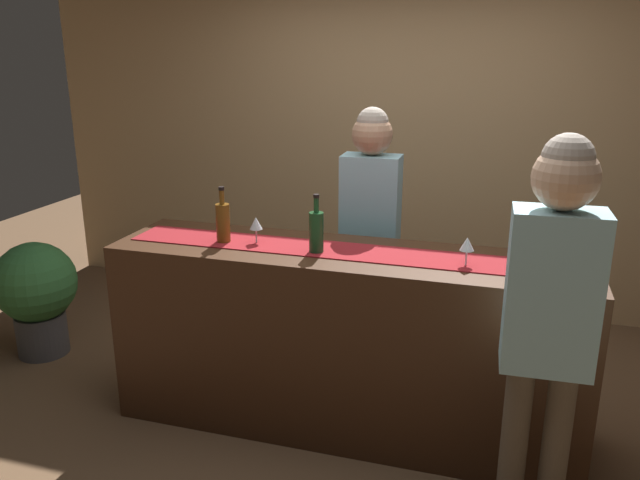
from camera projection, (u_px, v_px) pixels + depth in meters
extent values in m
plane|color=brown|center=(343.00, 423.00, 3.51)|extent=(10.00, 10.00, 0.00)
cube|color=tan|center=(409.00, 122.00, 4.82)|extent=(6.00, 0.12, 2.90)
cube|color=#3D2314|center=(344.00, 341.00, 3.36)|extent=(2.45, 0.60, 1.00)
cube|color=maroon|center=(346.00, 251.00, 3.21)|extent=(2.33, 0.28, 0.01)
cylinder|color=brown|center=(223.00, 223.00, 3.33)|extent=(0.07, 0.07, 0.21)
cylinder|color=brown|center=(222.00, 197.00, 3.29)|extent=(0.03, 0.03, 0.08)
cylinder|color=black|center=(221.00, 188.00, 3.28)|extent=(0.03, 0.03, 0.02)
cylinder|color=#194723|center=(316.00, 233.00, 3.17)|extent=(0.07, 0.07, 0.21)
cylinder|color=#194723|center=(316.00, 205.00, 3.12)|extent=(0.03, 0.03, 0.08)
cylinder|color=black|center=(316.00, 196.00, 3.11)|extent=(0.03, 0.03, 0.02)
cylinder|color=silver|center=(257.00, 243.00, 3.35)|extent=(0.06, 0.06, 0.00)
cylinder|color=silver|center=(256.00, 236.00, 3.33)|extent=(0.01, 0.01, 0.08)
cone|color=silver|center=(256.00, 223.00, 3.31)|extent=(0.07, 0.07, 0.06)
cylinder|color=silver|center=(466.00, 266.00, 3.00)|extent=(0.06, 0.06, 0.00)
cylinder|color=silver|center=(466.00, 258.00, 2.99)|extent=(0.01, 0.01, 0.08)
cone|color=silver|center=(467.00, 244.00, 2.97)|extent=(0.07, 0.07, 0.06)
cylinder|color=#26262B|center=(381.00, 318.00, 3.90)|extent=(0.11, 0.11, 0.78)
cylinder|color=#26262B|center=(355.00, 316.00, 3.94)|extent=(0.11, 0.11, 0.78)
cube|color=#99D1E0|center=(371.00, 208.00, 3.71)|extent=(0.34, 0.21, 0.62)
sphere|color=tan|center=(372.00, 135.00, 3.59)|extent=(0.24, 0.24, 0.24)
sphere|color=#AD9E8E|center=(373.00, 123.00, 3.57)|extent=(0.18, 0.18, 0.18)
cylinder|color=brown|center=(513.00, 452.00, 2.61)|extent=(0.11, 0.11, 0.80)
cylinder|color=brown|center=(554.00, 458.00, 2.57)|extent=(0.11, 0.11, 0.80)
cube|color=#99D1E0|center=(552.00, 292.00, 2.38)|extent=(0.35, 0.21, 0.64)
sphere|color=#DBAD89|center=(566.00, 178.00, 2.25)|extent=(0.24, 0.24, 0.24)
sphere|color=#AD9E8E|center=(568.00, 159.00, 2.23)|extent=(0.19, 0.19, 0.19)
cylinder|color=#4C4C51|center=(42.00, 333.00, 4.27)|extent=(0.33, 0.33, 0.29)
sphere|color=#387A3D|center=(35.00, 282.00, 4.16)|extent=(0.53, 0.53, 0.53)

